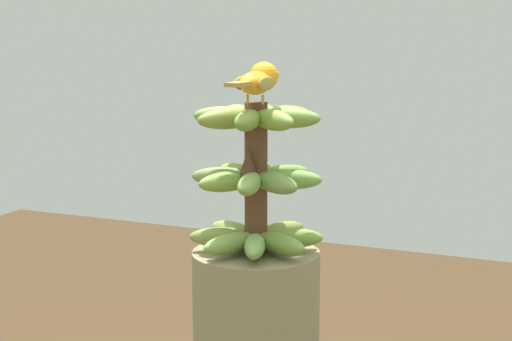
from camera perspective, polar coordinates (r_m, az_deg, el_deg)
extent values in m
cylinder|color=brown|center=(1.63, 0.00, -0.53)|extent=(0.05, 0.05, 0.31)
ellipsoid|color=olive|center=(1.71, 1.71, -4.32)|extent=(0.09, 0.14, 0.04)
ellipsoid|color=olive|center=(1.73, 0.08, -4.15)|extent=(0.09, 0.14, 0.04)
ellipsoid|color=#7C9F4B|center=(1.71, -1.59, -4.30)|extent=(0.14, 0.09, 0.04)
ellipsoid|color=olive|center=(1.66, -2.40, -4.69)|extent=(0.14, 0.09, 0.04)
ellipsoid|color=#7C9E48|center=(1.62, -1.81, -5.13)|extent=(0.09, 0.14, 0.04)
ellipsoid|color=#6F9D48|center=(1.59, -0.09, -5.33)|extent=(0.09, 0.14, 0.04)
ellipsoid|color=olive|center=(1.61, 1.69, -5.16)|extent=(0.14, 0.09, 0.04)
ellipsoid|color=olive|center=(1.66, 2.40, -4.74)|extent=(0.14, 0.09, 0.04)
ellipsoid|color=#709D40|center=(1.67, 1.87, -0.31)|extent=(0.11, 0.14, 0.04)
ellipsoid|color=olive|center=(1.70, 0.41, -0.15)|extent=(0.07, 0.14, 0.04)
ellipsoid|color=olive|center=(1.69, -1.27, -0.21)|extent=(0.14, 0.11, 0.04)
ellipsoid|color=olive|center=(1.65, -2.26, -0.46)|extent=(0.14, 0.07, 0.04)
ellipsoid|color=#779F3E|center=(1.60, -1.96, -0.77)|extent=(0.11, 0.14, 0.04)
ellipsoid|color=#75A046|center=(1.57, -0.44, -0.95)|extent=(0.07, 0.14, 0.04)
ellipsoid|color=olive|center=(1.58, 1.36, -0.88)|extent=(0.14, 0.11, 0.04)
ellipsoid|color=#6FA246|center=(1.62, 2.30, -0.61)|extent=(0.14, 0.07, 0.04)
ellipsoid|color=olive|center=(1.59, -1.96, 3.65)|extent=(0.11, 0.13, 0.04)
ellipsoid|color=olive|center=(1.56, -0.57, 3.54)|extent=(0.06, 0.14, 0.04)
ellipsoid|color=olive|center=(1.56, 1.19, 3.57)|extent=(0.13, 0.11, 0.04)
ellipsoid|color=#749A43|center=(1.60, 2.19, 3.71)|extent=(0.14, 0.06, 0.04)
ellipsoid|color=olive|center=(1.65, 1.88, 3.88)|extent=(0.11, 0.13, 0.04)
ellipsoid|color=olive|center=(1.68, 0.53, 3.98)|extent=(0.06, 0.14, 0.04)
ellipsoid|color=olive|center=(1.67, -1.11, 3.96)|extent=(0.13, 0.11, 0.04)
ellipsoid|color=#769F48|center=(1.63, -2.15, 3.82)|extent=(0.14, 0.06, 0.04)
cone|color=#4C2D1E|center=(1.59, -0.59, 0.63)|extent=(0.04, 0.04, 0.06)
cylinder|color=#C68933|center=(1.56, 0.48, 5.01)|extent=(0.01, 0.01, 0.02)
cylinder|color=#C68933|center=(1.58, -0.54, 5.05)|extent=(0.01, 0.01, 0.02)
ellipsoid|color=orange|center=(1.57, -0.04, 6.16)|extent=(0.05, 0.10, 0.04)
ellipsoid|color=olive|center=(1.55, 0.75, 6.13)|extent=(0.01, 0.07, 0.03)
ellipsoid|color=olive|center=(1.57, -0.96, 6.17)|extent=(0.01, 0.07, 0.03)
cube|color=olive|center=(1.50, -1.26, 6.08)|extent=(0.03, 0.06, 0.01)
sphere|color=orange|center=(1.61, 0.61, 6.64)|extent=(0.06, 0.06, 0.06)
sphere|color=black|center=(1.62, 0.01, 6.82)|extent=(0.01, 0.01, 0.01)
cone|color=orange|center=(1.64, 1.11, 6.70)|extent=(0.02, 0.03, 0.02)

